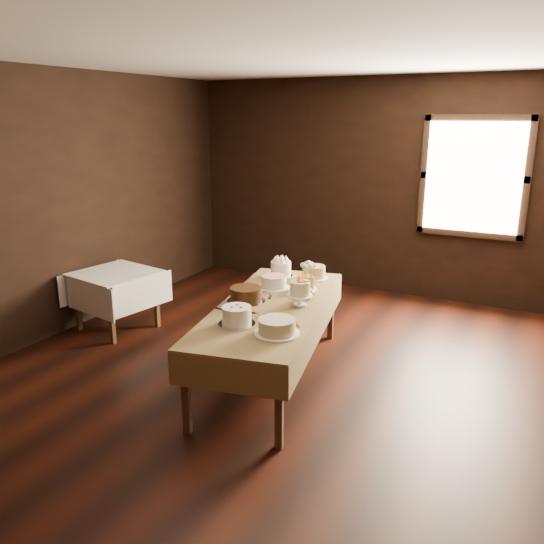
{
  "coord_description": "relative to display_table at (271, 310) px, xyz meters",
  "views": [
    {
      "loc": [
        2.19,
        -4.04,
        2.32
      ],
      "look_at": [
        0.0,
        0.2,
        0.95
      ],
      "focal_mm": 36.23,
      "sensor_mm": 36.0,
      "label": 1
    }
  ],
  "objects": [
    {
      "name": "floor",
      "position": [
        -0.08,
        -0.02,
        -0.65
      ],
      "size": [
        5.0,
        6.0,
        0.01
      ],
      "primitive_type": "cube",
      "color": "black",
      "rests_on": "ground"
    },
    {
      "name": "ceiling",
      "position": [
        -0.08,
        -0.02,
        2.15
      ],
      "size": [
        5.0,
        6.0,
        0.01
      ],
      "primitive_type": "cube",
      "color": "beige",
      "rests_on": "wall_back"
    },
    {
      "name": "wall_back",
      "position": [
        -0.08,
        2.98,
        0.75
      ],
      "size": [
        5.0,
        0.02,
        2.8
      ],
      "primitive_type": "cube",
      "color": "black",
      "rests_on": "ground"
    },
    {
      "name": "wall_left",
      "position": [
        -2.58,
        -0.02,
        0.75
      ],
      "size": [
        0.02,
        6.0,
        2.8
      ],
      "primitive_type": "cube",
      "color": "black",
      "rests_on": "ground"
    },
    {
      "name": "window",
      "position": [
        1.22,
        2.92,
        0.95
      ],
      "size": [
        1.1,
        0.05,
        1.3
      ],
      "primitive_type": "cube",
      "color": "#FFEABF",
      "rests_on": "wall_back"
    },
    {
      "name": "display_table",
      "position": [
        0.0,
        0.0,
        0.0
      ],
      "size": [
        1.32,
        2.4,
        0.7
      ],
      "rotation": [
        0.0,
        0.0,
        0.2
      ],
      "color": "#422817",
      "rests_on": "ground"
    },
    {
      "name": "side_table",
      "position": [
        -2.08,
        0.28,
        -0.07
      ],
      "size": [
        0.91,
        0.91,
        0.66
      ],
      "rotation": [
        0.0,
        0.0,
        -0.18
      ],
      "color": "#422817",
      "rests_on": "ground"
    },
    {
      "name": "cake_meringue",
      "position": [
        -0.32,
        0.84,
        0.13
      ],
      "size": [
        0.29,
        0.29,
        0.16
      ],
      "color": "silver",
      "rests_on": "display_table"
    },
    {
      "name": "cake_speckled",
      "position": [
        0.02,
        0.93,
        0.11
      ],
      "size": [
        0.28,
        0.28,
        0.13
      ],
      "color": "white",
      "rests_on": "display_table"
    },
    {
      "name": "cake_lattice",
      "position": [
        -0.2,
        0.44,
        0.11
      ],
      "size": [
        0.31,
        0.31,
        0.11
      ],
      "color": "white",
      "rests_on": "display_table"
    },
    {
      "name": "cake_caramel",
      "position": [
        0.09,
        0.55,
        0.12
      ],
      "size": [
        0.23,
        0.23,
        0.14
      ],
      "color": "white",
      "rests_on": "display_table"
    },
    {
      "name": "cake_chocolate",
      "position": [
        -0.24,
        -0.03,
        0.12
      ],
      "size": [
        0.35,
        0.35,
        0.13
      ],
      "color": "silver",
      "rests_on": "display_table"
    },
    {
      "name": "cake_flowers",
      "position": [
        0.23,
        0.1,
        0.15
      ],
      "size": [
        0.25,
        0.25,
        0.24
      ],
      "color": "white",
      "rests_on": "display_table"
    },
    {
      "name": "cake_swirl",
      "position": [
        -0.03,
        -0.54,
        0.12
      ],
      "size": [
        0.32,
        0.32,
        0.15
      ],
      "color": "silver",
      "rests_on": "display_table"
    },
    {
      "name": "cake_cream",
      "position": [
        0.34,
        -0.57,
        0.11
      ],
      "size": [
        0.35,
        0.35,
        0.12
      ],
      "color": "white",
      "rests_on": "display_table"
    },
    {
      "name": "cake_server_a",
      "position": [
        0.06,
        -0.24,
        0.06
      ],
      "size": [
        0.24,
        0.06,
        0.01
      ],
      "primitive_type": "cube",
      "rotation": [
        0.0,
        0.0,
        0.14
      ],
      "color": "silver",
      "rests_on": "display_table"
    },
    {
      "name": "cake_server_b",
      "position": [
        0.4,
        -0.33,
        0.06
      ],
      "size": [
        0.19,
        0.19,
        0.01
      ],
      "primitive_type": "cube",
      "rotation": [
        0.0,
        0.0,
        -0.78
      ],
      "color": "silver",
      "rests_on": "display_table"
    },
    {
      "name": "cake_server_c",
      "position": [
        -0.14,
        0.29,
        0.06
      ],
      "size": [
        0.1,
        0.23,
        0.01
      ],
      "primitive_type": "cube",
      "rotation": [
        0.0,
        0.0,
        1.91
      ],
      "color": "silver",
      "rests_on": "display_table"
    },
    {
      "name": "cake_server_e",
      "position": [
        -0.22,
        -0.32,
        0.06
      ],
      "size": [
        0.24,
        0.05,
        0.01
      ],
      "primitive_type": "cube",
      "rotation": [
        0.0,
        0.0,
        -0.12
      ],
      "color": "silver",
      "rests_on": "display_table"
    },
    {
      "name": "flower_vase",
      "position": [
        0.21,
        0.31,
        0.12
      ],
      "size": [
        0.17,
        0.17,
        0.14
      ],
      "primitive_type": "imported",
      "rotation": [
        0.0,
        0.0,
        0.35
      ],
      "color": "#2D2823",
      "rests_on": "display_table"
    },
    {
      "name": "flower_bouquet",
      "position": [
        0.21,
        0.31,
        0.31
      ],
      "size": [
        0.14,
        0.14,
        0.2
      ],
      "primitive_type": null,
      "color": "white",
      "rests_on": "flower_vase"
    }
  ]
}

